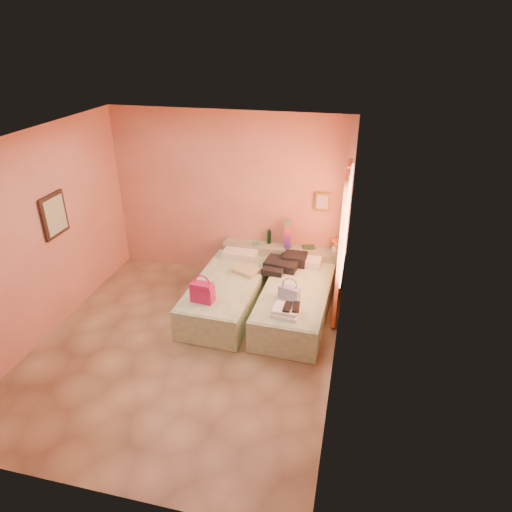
{
  "coord_description": "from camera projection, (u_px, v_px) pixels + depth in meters",
  "views": [
    {
      "loc": [
        2.11,
        -4.66,
        3.96
      ],
      "look_at": [
        0.8,
        0.85,
        1.07
      ],
      "focal_mm": 32.0,
      "sensor_mm": 36.0,
      "label": 1
    }
  ],
  "objects": [
    {
      "name": "room_walls",
      "position": [
        207.0,
        212.0,
        5.91
      ],
      "size": [
        4.02,
        4.51,
        2.81
      ],
      "color": "tan",
      "rests_on": "ground"
    },
    {
      "name": "green_book",
      "position": [
        309.0,
        247.0,
        7.54
      ],
      "size": [
        0.23,
        0.19,
        0.03
      ],
      "primitive_type": "cube",
      "rotation": [
        0.0,
        0.0,
        0.34
      ],
      "color": "#25452B",
      "rests_on": "headboard_ledge"
    },
    {
      "name": "headboard_ledge",
      "position": [
        283.0,
        264.0,
        7.74
      ],
      "size": [
        2.05,
        0.3,
        0.65
      ],
      "primitive_type": "cube",
      "color": "gray",
      "rests_on": "ground"
    },
    {
      "name": "water_bottle",
      "position": [
        269.0,
        237.0,
        7.65
      ],
      "size": [
        0.08,
        0.08,
        0.24
      ],
      "primitive_type": "cylinder",
      "rotation": [
        0.0,
        0.0,
        0.2
      ],
      "color": "#13341F",
      "rests_on": "headboard_ledge"
    },
    {
      "name": "sandal_pair",
      "position": [
        292.0,
        307.0,
        6.03
      ],
      "size": [
        0.19,
        0.25,
        0.03
      ],
      "primitive_type": "cube",
      "rotation": [
        0.0,
        0.0,
        -0.02
      ],
      "color": "black",
      "rests_on": "towel_stack"
    },
    {
      "name": "ground",
      "position": [
        186.0,
        346.0,
        6.27
      ],
      "size": [
        4.5,
        4.5,
        0.0
      ],
      "primitive_type": "plane",
      "color": "tan",
      "rests_on": "ground"
    },
    {
      "name": "small_dish",
      "position": [
        256.0,
        244.0,
        7.66
      ],
      "size": [
        0.15,
        0.15,
        0.03
      ],
      "primitive_type": "cylinder",
      "rotation": [
        0.0,
        0.0,
        -0.35
      ],
      "color": "#4D8E64",
      "rests_on": "headboard_ledge"
    },
    {
      "name": "bed_left",
      "position": [
        227.0,
        294.0,
        7.01
      ],
      "size": [
        0.97,
        2.03,
        0.5
      ],
      "primitive_type": "cube",
      "rotation": [
        0.0,
        0.0,
        -0.03
      ],
      "color": "beige",
      "rests_on": "ground"
    },
    {
      "name": "clothes_pile",
      "position": [
        285.0,
        263.0,
        7.21
      ],
      "size": [
        0.6,
        0.6,
        0.17
      ],
      "primitive_type": "cube",
      "rotation": [
        0.0,
        0.0,
        -0.09
      ],
      "color": "black",
      "rests_on": "bed_right"
    },
    {
      "name": "bed_right",
      "position": [
        295.0,
        303.0,
        6.79
      ],
      "size": [
        0.97,
        2.03,
        0.5
      ],
      "primitive_type": "cube",
      "rotation": [
        0.0,
        0.0,
        -0.03
      ],
      "color": "beige",
      "rests_on": "ground"
    },
    {
      "name": "rainbow_box",
      "position": [
        288.0,
        234.0,
        7.46
      ],
      "size": [
        0.11,
        0.11,
        0.47
      ],
      "primitive_type": "cube",
      "rotation": [
        0.0,
        0.0,
        0.08
      ],
      "color": "#B71654",
      "rests_on": "headboard_ledge"
    },
    {
      "name": "towel_stack",
      "position": [
        287.0,
        312.0,
        6.05
      ],
      "size": [
        0.39,
        0.34,
        0.1
      ],
      "primitive_type": "cube",
      "rotation": [
        0.0,
        0.0,
        -0.13
      ],
      "color": "white",
      "rests_on": "bed_right"
    },
    {
      "name": "flower_vase",
      "position": [
        336.0,
        244.0,
        7.39
      ],
      "size": [
        0.27,
        0.27,
        0.27
      ],
      "primitive_type": "cube",
      "rotation": [
        0.0,
        0.0,
        -0.4
      ],
      "color": "white",
      "rests_on": "headboard_ledge"
    },
    {
      "name": "khaki_garment",
      "position": [
        247.0,
        270.0,
        7.11
      ],
      "size": [
        0.46,
        0.42,
        0.06
      ],
      "primitive_type": "cube",
      "rotation": [
        0.0,
        0.0,
        -0.39
      ],
      "color": "tan",
      "rests_on": "bed_left"
    },
    {
      "name": "magenta_handbag",
      "position": [
        203.0,
        292.0,
        6.32
      ],
      "size": [
        0.33,
        0.2,
        0.3
      ],
      "primitive_type": "cube",
      "rotation": [
        0.0,
        0.0,
        -0.09
      ],
      "color": "#B71654",
      "rests_on": "bed_left"
    },
    {
      "name": "blue_handbag",
      "position": [
        289.0,
        293.0,
        6.38
      ],
      "size": [
        0.32,
        0.21,
        0.19
      ],
      "primitive_type": "cube",
      "rotation": [
        0.0,
        0.0,
        -0.28
      ],
      "color": "#4452A4",
      "rests_on": "bed_right"
    }
  ]
}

